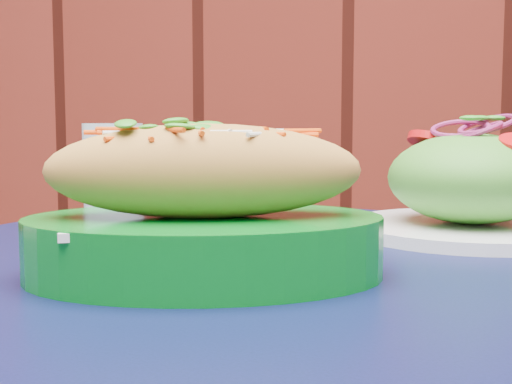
# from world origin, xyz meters

# --- Properties ---
(banh_mi_basket) EXTENTS (0.30, 0.23, 0.12)m
(banh_mi_basket) POSITION_xyz_m (-0.43, 1.61, 0.80)
(banh_mi_basket) COLOR #036B18
(banh_mi_basket) RESTS_ON cafe_table
(salad_plate) EXTENTS (0.24, 0.24, 0.12)m
(salad_plate) POSITION_xyz_m (-0.21, 1.85, 0.80)
(salad_plate) COLOR white
(salad_plate) RESTS_ON cafe_table
(water_glass) EXTENTS (0.07, 0.07, 0.11)m
(water_glass) POSITION_xyz_m (-0.61, 1.89, 0.81)
(water_glass) COLOR silver
(water_glass) RESTS_ON cafe_table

